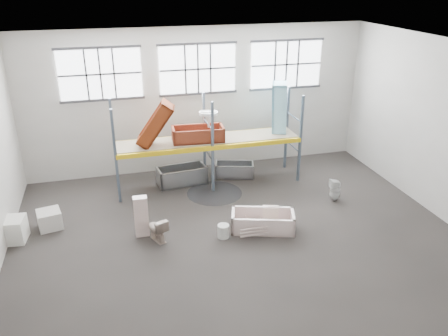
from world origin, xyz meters
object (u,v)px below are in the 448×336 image
object	(u,v)px
steel_tub_right	(234,170)
carton_near	(11,230)
toilet_beige	(157,229)
rust_tub_flat	(198,134)
blue_tub_upright	(279,108)
toilet_white	(335,190)
bucket	(223,231)
bathtub_beige	(263,221)
cistern_tall	(141,216)
steel_tub_left	(182,175)

from	to	relation	value
steel_tub_right	carton_near	size ratio (longest dim) A/B	1.74
toilet_beige	carton_near	size ratio (longest dim) A/B	0.89
toilet_beige	rust_tub_flat	distance (m)	3.83
toilet_beige	blue_tub_upright	size ratio (longest dim) A/B	0.40
blue_tub_upright	carton_near	size ratio (longest dim) A/B	2.24
toilet_white	bucket	world-z (taller)	toilet_white
toilet_beige	carton_near	xyz separation A→B (m)	(-3.78, 0.98, -0.01)
carton_near	bathtub_beige	bearing A→B (deg)	-9.96
toilet_beige	blue_tub_upright	distance (m)	6.08
steel_tub_right	bathtub_beige	bearing A→B (deg)	-93.67
steel_tub_right	blue_tub_upright	bearing A→B (deg)	-4.62
rust_tub_flat	bucket	xyz separation A→B (m)	(-0.05, -3.37, -1.64)
toilet_beige	cistern_tall	bearing A→B (deg)	-66.95
toilet_white	bucket	size ratio (longest dim) A/B	1.93
blue_tub_upright	bucket	bearing A→B (deg)	-128.78
cistern_tall	carton_near	xyz separation A→B (m)	(-3.41, 0.62, -0.25)
cistern_tall	toilet_beige	bearing A→B (deg)	-42.76
bathtub_beige	bucket	bearing A→B (deg)	-156.45
rust_tub_flat	carton_near	bearing A→B (deg)	-159.57
steel_tub_left	rust_tub_flat	xyz separation A→B (m)	(0.54, -0.29, 1.52)
bathtub_beige	steel_tub_left	size ratio (longest dim) A/B	1.08
toilet_beige	steel_tub_right	bearing A→B (deg)	-155.45
bathtub_beige	blue_tub_upright	xyz separation A→B (m)	(1.76, 3.52, 2.14)
bucket	carton_near	bearing A→B (deg)	166.78
bucket	carton_near	world-z (taller)	carton_near
steel_tub_right	rust_tub_flat	bearing A→B (deg)	-163.81
rust_tub_flat	blue_tub_upright	world-z (taller)	blue_tub_upright
bathtub_beige	carton_near	xyz separation A→B (m)	(-6.68, 1.17, 0.07)
cistern_tall	bathtub_beige	bearing A→B (deg)	-8.43
rust_tub_flat	blue_tub_upright	size ratio (longest dim) A/B	0.97
toilet_beige	toilet_white	size ratio (longest dim) A/B	0.95
cistern_tall	rust_tub_flat	xyz separation A→B (m)	(2.16, 2.70, 1.24)
bathtub_beige	bucket	size ratio (longest dim) A/B	4.71
blue_tub_upright	bucket	distance (m)	5.16
bathtub_beige	blue_tub_upright	world-z (taller)	blue_tub_upright
toilet_beige	carton_near	distance (m)	3.90
steel_tub_left	steel_tub_right	bearing A→B (deg)	3.21
bathtub_beige	blue_tub_upright	bearing A→B (deg)	81.07
toilet_beige	bucket	world-z (taller)	toilet_beige
steel_tub_left	toilet_beige	bearing A→B (deg)	-110.54
bucket	blue_tub_upright	bearing A→B (deg)	51.22
bathtub_beige	steel_tub_right	bearing A→B (deg)	103.93
toilet_beige	blue_tub_upright	bearing A→B (deg)	-167.63
bathtub_beige	bucket	distance (m)	1.18
rust_tub_flat	blue_tub_upright	xyz separation A→B (m)	(2.88, 0.27, 0.57)
rust_tub_flat	bucket	bearing A→B (deg)	-90.80
toilet_white	bucket	xyz separation A→B (m)	(-3.93, -1.18, -0.17)
steel_tub_left	carton_near	distance (m)	5.55
steel_tub_left	toilet_white	bearing A→B (deg)	-29.25
bucket	carton_near	size ratio (longest dim) A/B	0.49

